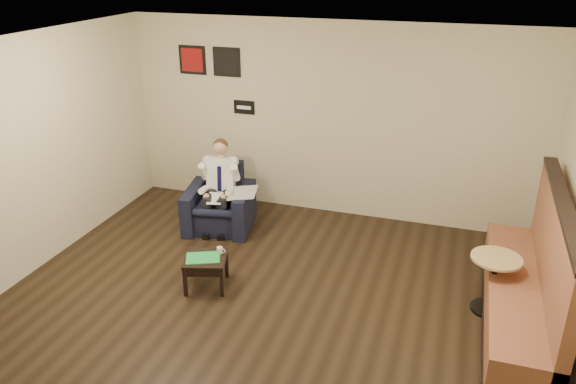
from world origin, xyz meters
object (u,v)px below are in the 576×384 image
(side_table, at_px, (206,272))
(cafe_table, at_px, (492,284))
(seated_man, at_px, (216,192))
(banquette, at_px, (524,264))
(armchair, at_px, (219,199))
(coffee_mug, at_px, (220,250))
(smartphone, at_px, (211,251))
(green_folder, at_px, (203,258))

(side_table, xyz_separation_m, cafe_table, (3.15, 0.52, 0.14))
(seated_man, height_order, cafe_table, seated_man)
(banquette, bearing_deg, armchair, 164.96)
(seated_man, distance_m, coffee_mug, 1.36)
(seated_man, height_order, coffee_mug, seated_man)
(coffee_mug, bearing_deg, side_table, -129.87)
(seated_man, height_order, smartphone, seated_man)
(side_table, relative_size, green_folder, 1.22)
(armchair, bearing_deg, cafe_table, -25.22)
(armchair, bearing_deg, green_folder, -83.04)
(seated_man, xyz_separation_m, smartphone, (0.48, -1.21, -0.21))
(smartphone, xyz_separation_m, banquette, (3.41, 0.27, 0.31))
(banquette, relative_size, cafe_table, 4.11)
(armchair, height_order, cafe_table, armchair)
(side_table, distance_m, banquette, 3.47)
(coffee_mug, distance_m, banquette, 3.31)
(coffee_mug, bearing_deg, banquette, 4.77)
(armchair, xyz_separation_m, banquette, (3.90, -1.05, 0.26))
(green_folder, xyz_separation_m, smartphone, (0.02, 0.17, -0.00))
(coffee_mug, xyz_separation_m, smartphone, (-0.12, 0.00, -0.04))
(side_table, height_order, coffee_mug, coffee_mug)
(smartphone, bearing_deg, seated_man, 105.02)
(armchair, xyz_separation_m, side_table, (0.49, -1.46, -0.24))
(side_table, distance_m, coffee_mug, 0.30)
(armchair, distance_m, smartphone, 1.41)
(seated_man, xyz_separation_m, coffee_mug, (0.59, -1.21, -0.17))
(armchair, distance_m, coffee_mug, 1.46)
(green_folder, height_order, coffee_mug, coffee_mug)
(coffee_mug, relative_size, smartphone, 0.68)
(cafe_table, bearing_deg, armchair, 165.54)
(armchair, height_order, side_table, armchair)
(side_table, distance_m, smartphone, 0.24)
(armchair, height_order, smartphone, armchair)
(green_folder, bearing_deg, banquette, 7.30)
(side_table, distance_m, cafe_table, 3.20)
(side_table, relative_size, banquette, 0.17)
(seated_man, relative_size, smartphone, 9.96)
(side_table, bearing_deg, coffee_mug, 50.13)
(green_folder, distance_m, smartphone, 0.17)
(smartphone, height_order, banquette, banquette)
(smartphone, relative_size, cafe_table, 0.18)
(green_folder, height_order, smartphone, green_folder)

